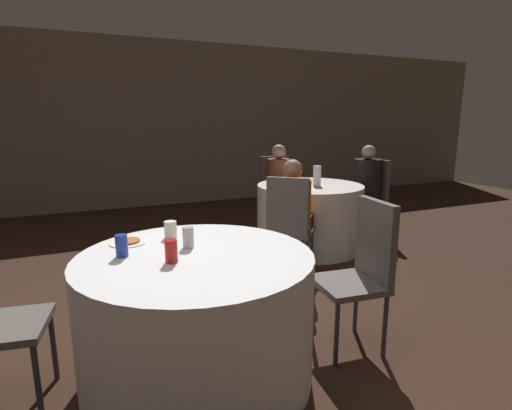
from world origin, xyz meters
name	(u,v)px	position (x,y,z in m)	size (l,w,h in m)	color
ground_plane	(185,373)	(0.00, 0.00, 0.00)	(16.00, 16.00, 0.00)	#382319
wall_back	(109,125)	(0.00, 4.95, 1.40)	(16.00, 0.06, 2.80)	gray
table_near	(198,317)	(0.07, -0.05, 0.37)	(1.32, 1.32, 0.75)	white
table_far	(309,216)	(1.93, 1.79, 0.37)	(1.22, 1.22, 0.75)	white
chair_near_east	(363,263)	(1.15, -0.16, 0.58)	(0.44, 0.44, 0.98)	#59514C
chair_far_north	(276,186)	(2.00, 2.82, 0.58)	(0.43, 0.43, 0.98)	#59514C
chair_far_east	(372,191)	(2.95, 1.94, 0.58)	(0.46, 0.45, 0.98)	#59514C
chair_far_southwest	(289,220)	(1.24, 1.02, 0.58)	(0.56, 0.56, 0.98)	#59514C
person_orange_shirt	(293,216)	(1.36, 1.15, 0.58)	(0.48, 0.49, 1.13)	#282828
person_floral_shirt	(281,188)	(1.98, 2.64, 0.57)	(0.31, 0.49, 1.16)	#282828
person_black_shirt	(363,191)	(2.78, 1.92, 0.60)	(0.51, 0.37, 1.17)	black
pizza_plate_near	(128,242)	(-0.25, 0.33, 0.76)	(0.22, 0.22, 0.02)	white
soda_can_blue	(122,246)	(-0.30, 0.08, 0.81)	(0.07, 0.07, 0.12)	#1E38A5
soda_can_red	(171,251)	(-0.07, -0.12, 0.81)	(0.07, 0.07, 0.12)	red
soda_can_silver	(188,237)	(0.07, 0.10, 0.81)	(0.07, 0.07, 0.12)	silver
cup_near	(170,229)	(0.02, 0.33, 0.80)	(0.08, 0.08, 0.11)	silver
bottle_far	(317,176)	(1.97, 1.72, 0.86)	(0.09, 0.09, 0.23)	white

